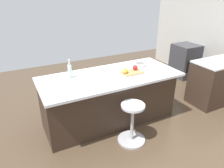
% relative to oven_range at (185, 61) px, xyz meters
% --- Properties ---
extents(ground_plane, '(7.74, 7.74, 0.00)m').
position_rel_oven_range_xyz_m(ground_plane, '(2.63, 1.27, -0.44)').
color(ground_plane, brown).
extents(oven_range, '(0.60, 0.61, 0.88)m').
position_rel_oven_range_xyz_m(oven_range, '(0.00, 0.00, 0.00)').
color(oven_range, '#38383D').
rests_on(oven_range, ground_plane).
extents(kitchen_island, '(2.35, 1.01, 0.90)m').
position_rel_oven_range_xyz_m(kitchen_island, '(2.77, 0.97, 0.02)').
color(kitchen_island, '#38281E').
rests_on(kitchen_island, ground_plane).
extents(stool_by_window, '(0.44, 0.44, 0.66)m').
position_rel_oven_range_xyz_m(stool_by_window, '(2.72, 1.65, -0.12)').
color(stool_by_window, '#B7B7BC').
rests_on(stool_by_window, ground_plane).
extents(cutting_board, '(0.36, 0.24, 0.02)m').
position_rel_oven_range_xyz_m(cutting_board, '(2.39, 1.08, 0.48)').
color(cutting_board, tan).
rests_on(cutting_board, kitchen_island).
extents(apple_yellow, '(0.09, 0.09, 0.09)m').
position_rel_oven_range_xyz_m(apple_yellow, '(2.52, 1.08, 0.53)').
color(apple_yellow, gold).
rests_on(apple_yellow, cutting_board).
extents(apple_red, '(0.09, 0.09, 0.09)m').
position_rel_oven_range_xyz_m(apple_red, '(2.29, 1.03, 0.53)').
color(apple_red, red).
rests_on(apple_red, cutting_board).
extents(water_bottle, '(0.06, 0.06, 0.31)m').
position_rel_oven_range_xyz_m(water_bottle, '(3.39, 0.80, 0.59)').
color(water_bottle, silver).
rests_on(water_bottle, kitchen_island).
extents(fruit_bowl, '(0.20, 0.20, 0.07)m').
position_rel_oven_range_xyz_m(fruit_bowl, '(2.10, 0.89, 0.51)').
color(fruit_bowl, silver).
rests_on(fruit_bowl, kitchen_island).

